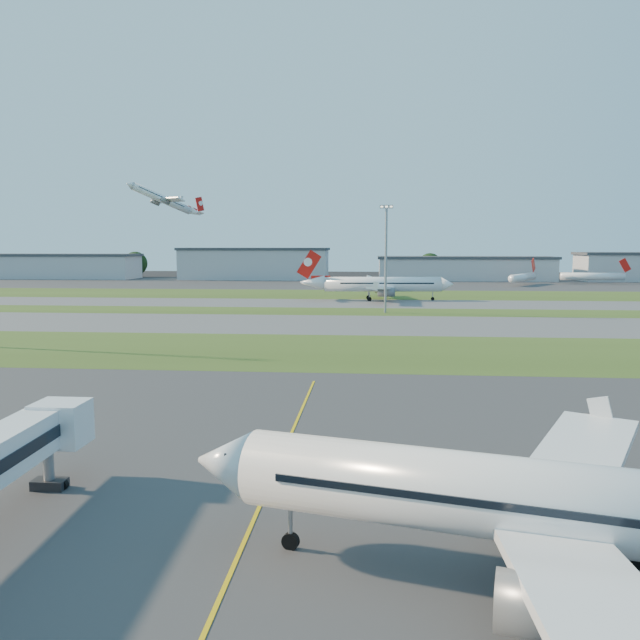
# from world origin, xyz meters

# --- Properties ---
(ground) EXTENTS (700.00, 700.00, 0.00)m
(ground) POSITION_xyz_m (0.00, 0.00, 0.00)
(ground) COLOR black
(ground) RESTS_ON ground
(apron_near) EXTENTS (300.00, 70.00, 0.01)m
(apron_near) POSITION_xyz_m (0.00, 0.00, 0.01)
(apron_near) COLOR #333335
(apron_near) RESTS_ON ground
(grass_strip_a) EXTENTS (300.00, 34.00, 0.01)m
(grass_strip_a) POSITION_xyz_m (0.00, 52.00, 0.01)
(grass_strip_a) COLOR #354A18
(grass_strip_a) RESTS_ON ground
(taxiway_a) EXTENTS (300.00, 32.00, 0.01)m
(taxiway_a) POSITION_xyz_m (0.00, 85.00, 0.01)
(taxiway_a) COLOR #515154
(taxiway_a) RESTS_ON ground
(grass_strip_b) EXTENTS (300.00, 18.00, 0.01)m
(grass_strip_b) POSITION_xyz_m (0.00, 110.00, 0.01)
(grass_strip_b) COLOR #354A18
(grass_strip_b) RESTS_ON ground
(taxiway_b) EXTENTS (300.00, 26.00, 0.01)m
(taxiway_b) POSITION_xyz_m (0.00, 132.00, 0.01)
(taxiway_b) COLOR #515154
(taxiway_b) RESTS_ON ground
(grass_strip_c) EXTENTS (300.00, 40.00, 0.01)m
(grass_strip_c) POSITION_xyz_m (0.00, 165.00, 0.01)
(grass_strip_c) COLOR #354A18
(grass_strip_c) RESTS_ON ground
(apron_far) EXTENTS (400.00, 80.00, 0.01)m
(apron_far) POSITION_xyz_m (0.00, 225.00, 0.01)
(apron_far) COLOR #333335
(apron_far) RESTS_ON ground
(yellow_line) EXTENTS (0.25, 60.00, 0.02)m
(yellow_line) POSITION_xyz_m (5.00, 0.00, 0.00)
(yellow_line) COLOR gold
(yellow_line) RESTS_ON ground
(airliner_parked) EXTENTS (38.18, 31.99, 12.13)m
(airliner_parked) POSITION_xyz_m (21.14, -14.77, 4.26)
(airliner_parked) COLOR white
(airliner_parked) RESTS_ON ground
(airliner_taxiing) EXTENTS (42.84, 36.27, 13.36)m
(airliner_taxiing) POSITION_xyz_m (14.42, 142.90, 4.69)
(airliner_taxiing) COLOR white
(airliner_taxiing) RESTS_ON ground
(airliner_departing) EXTENTS (26.49, 24.74, 10.73)m
(airliner_departing) POSITION_xyz_m (-79.76, 226.51, 36.43)
(airliner_departing) COLOR white
(mini_jet_near) EXTENTS (16.45, 25.28, 9.48)m
(mini_jet_near) POSITION_xyz_m (73.57, 219.65, 3.28)
(mini_jet_near) COLOR white
(mini_jet_near) RESTS_ON ground
(mini_jet_far) EXTENTS (28.64, 4.26, 9.48)m
(mini_jet_far) POSITION_xyz_m (105.34, 231.39, 3.28)
(mini_jet_far) COLOR white
(mini_jet_far) RESTS_ON ground
(light_mast_centre) EXTENTS (3.20, 0.70, 25.80)m
(light_mast_centre) POSITION_xyz_m (15.00, 108.00, 14.81)
(light_mast_centre) COLOR gray
(light_mast_centre) RESTS_ON ground
(hangar_far_west) EXTENTS (91.80, 23.00, 12.20)m
(hangar_far_west) POSITION_xyz_m (-150.00, 255.00, 6.14)
(hangar_far_west) COLOR gray
(hangar_far_west) RESTS_ON ground
(hangar_west) EXTENTS (71.40, 23.00, 15.20)m
(hangar_west) POSITION_xyz_m (-45.00, 255.00, 7.64)
(hangar_west) COLOR gray
(hangar_west) RESTS_ON ground
(hangar_east) EXTENTS (81.60, 23.00, 11.20)m
(hangar_east) POSITION_xyz_m (55.00, 255.00, 5.64)
(hangar_east) COLOR gray
(hangar_east) RESTS_ON ground
(tree_west) EXTENTS (12.10, 12.10, 13.20)m
(tree_west) POSITION_xyz_m (-110.00, 270.00, 7.14)
(tree_west) COLOR black
(tree_west) RESTS_ON ground
(tree_mid_west) EXTENTS (9.90, 9.90, 10.80)m
(tree_mid_west) POSITION_xyz_m (-20.00, 266.00, 5.84)
(tree_mid_west) COLOR black
(tree_mid_west) RESTS_ON ground
(tree_mid_east) EXTENTS (11.55, 11.55, 12.60)m
(tree_mid_east) POSITION_xyz_m (40.00, 269.00, 6.81)
(tree_mid_east) COLOR black
(tree_mid_east) RESTS_ON ground
(tree_east) EXTENTS (10.45, 10.45, 11.40)m
(tree_east) POSITION_xyz_m (115.00, 267.00, 6.16)
(tree_east) COLOR black
(tree_east) RESTS_ON ground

